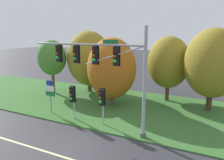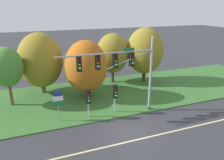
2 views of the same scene
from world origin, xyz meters
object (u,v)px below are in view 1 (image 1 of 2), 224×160
tree_nearest_road (52,58)px  tree_behind_signpost (112,68)px  tree_tall_centre (213,63)px  route_sign_post (50,92)px  tree_left_of_mast (89,59)px  traffic_signal_mast (103,64)px  tree_mid_verge (169,62)px  pedestrian_signal_further_along (72,96)px  pedestrian_signal_near_kerb (102,99)px

tree_nearest_road → tree_behind_signpost: bearing=-5.1°
tree_tall_centre → route_sign_post: bearing=-151.2°
route_sign_post → tree_left_of_mast: tree_left_of_mast is taller
route_sign_post → tree_behind_signpost: (3.73, 4.41, 1.66)m
traffic_signal_mast → route_sign_post: size_ratio=3.12×
tree_behind_signpost → tree_tall_centre: 8.94m
tree_mid_verge → tree_behind_signpost: bearing=-140.8°
route_sign_post → tree_mid_verge: 11.76m
pedestrian_signal_further_along → tree_nearest_road: bearing=140.9°
pedestrian_signal_further_along → tree_mid_verge: bearing=56.7°
pedestrian_signal_near_kerb → tree_behind_signpost: size_ratio=0.44×
pedestrian_signal_further_along → route_sign_post: 2.70m
tree_nearest_road → tree_left_of_mast: (3.37, 2.47, -0.17)m
pedestrian_signal_further_along → tree_tall_centre: tree_tall_centre is taller
traffic_signal_mast → tree_tall_centre: size_ratio=1.24×
tree_nearest_road → pedestrian_signal_near_kerb: bearing=-30.1°
traffic_signal_mast → tree_mid_verge: (2.55, 8.99, -0.83)m
tree_left_of_mast → tree_behind_signpost: tree_left_of_mast is taller
tree_behind_signpost → pedestrian_signal_further_along: bearing=-102.4°
route_sign_post → pedestrian_signal_near_kerb: bearing=-4.0°
pedestrian_signal_near_kerb → tree_mid_verge: bearing=70.8°
tree_left_of_mast → pedestrian_signal_near_kerb: bearing=-52.5°
pedestrian_signal_near_kerb → pedestrian_signal_further_along: 2.64m
tree_behind_signpost → tree_mid_verge: (4.53, 3.70, 0.41)m
tree_mid_verge → tree_nearest_road: bearing=-166.5°
pedestrian_signal_near_kerb → pedestrian_signal_further_along: size_ratio=1.03×
route_sign_post → tree_behind_signpost: bearing=49.8°
pedestrian_signal_further_along → tree_mid_verge: 10.40m
tree_nearest_road → tree_left_of_mast: 4.18m
pedestrian_signal_further_along → route_sign_post: route_sign_post is taller
pedestrian_signal_further_along → tree_nearest_road: size_ratio=0.45×
tree_behind_signpost → pedestrian_signal_near_kerb: bearing=-71.8°
traffic_signal_mast → tree_left_of_mast: size_ratio=1.27×
traffic_signal_mast → tree_mid_verge: bearing=74.2°
traffic_signal_mast → route_sign_post: 6.47m
pedestrian_signal_further_along → tree_left_of_mast: bearing=113.4°
route_sign_post → tree_tall_centre: (12.32, 6.78, 2.37)m
pedestrian_signal_near_kerb → tree_left_of_mast: (-6.10, 7.96, 1.90)m
pedestrian_signal_further_along → tree_nearest_road: (-6.83, 5.54, 2.15)m
tree_behind_signpost → tree_left_of_mast: bearing=145.0°
tree_left_of_mast → tree_mid_verge: size_ratio=1.08×
pedestrian_signal_near_kerb → tree_mid_verge: tree_mid_verge is taller
traffic_signal_mast → tree_nearest_road: bearing=148.7°
tree_mid_verge → tree_tall_centre: size_ratio=0.90×
tree_tall_centre → traffic_signal_mast: bearing=-130.7°
pedestrian_signal_near_kerb → tree_mid_verge: (2.96, 8.48, 1.92)m
tree_left_of_mast → tree_behind_signpost: 5.54m
traffic_signal_mast → tree_tall_centre: 10.14m
tree_behind_signpost → tree_tall_centre: (8.59, 2.37, 0.71)m
traffic_signal_mast → tree_behind_signpost: 5.79m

